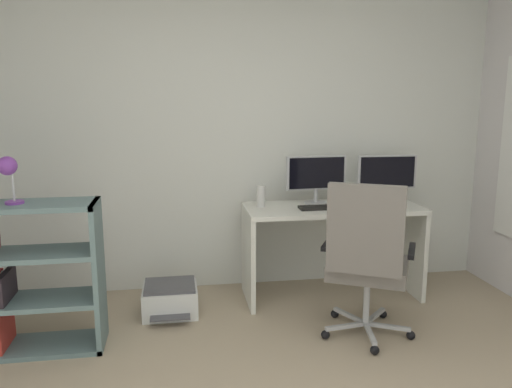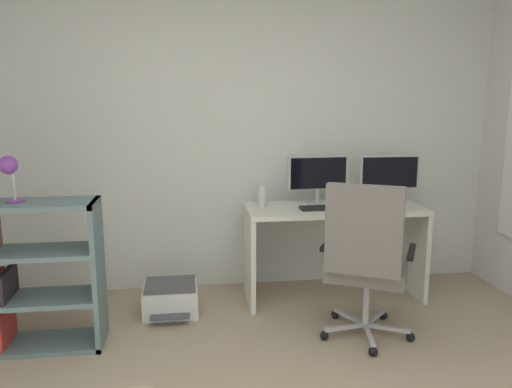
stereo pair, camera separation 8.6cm
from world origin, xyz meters
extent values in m
cube|color=silver|center=(0.00, 2.38, 1.29)|extent=(4.41, 0.10, 2.59)
cube|color=silver|center=(0.76, 1.94, 0.73)|extent=(1.39, 0.57, 0.04)
cube|color=silver|center=(0.09, 1.94, 0.36)|extent=(0.04, 0.55, 0.71)
cube|color=silver|center=(1.44, 1.94, 0.36)|extent=(0.04, 0.55, 0.71)
cylinder|color=#B2B5B7|center=(0.65, 2.06, 0.75)|extent=(0.18, 0.18, 0.01)
cylinder|color=#B2B5B7|center=(0.65, 2.06, 0.82)|extent=(0.03, 0.03, 0.12)
cube|color=#B7BABC|center=(0.65, 2.06, 1.00)|extent=(0.49, 0.07, 0.27)
cube|color=black|center=(0.66, 2.04, 1.00)|extent=(0.46, 0.03, 0.25)
cylinder|color=#B2B5B7|center=(1.25, 2.06, 0.75)|extent=(0.18, 0.18, 0.01)
cylinder|color=#B2B5B7|center=(1.25, 2.06, 0.82)|extent=(0.03, 0.03, 0.11)
cube|color=#B7BABC|center=(1.25, 2.06, 1.00)|extent=(0.49, 0.05, 0.27)
cube|color=black|center=(1.25, 2.04, 1.00)|extent=(0.46, 0.02, 0.25)
cube|color=black|center=(0.64, 1.86, 0.76)|extent=(0.34, 0.13, 0.02)
cube|color=black|center=(0.90, 1.88, 0.77)|extent=(0.07, 0.11, 0.03)
cylinder|color=silver|center=(0.20, 2.01, 0.83)|extent=(0.07, 0.07, 0.17)
cube|color=#B7BABC|center=(0.93, 1.18, 0.07)|extent=(0.28, 0.17, 0.02)
sphere|color=black|center=(1.06, 1.11, 0.03)|extent=(0.06, 0.06, 0.06)
cube|color=#B7BABC|center=(0.91, 1.36, 0.07)|extent=(0.24, 0.23, 0.02)
sphere|color=black|center=(1.02, 1.46, 0.03)|extent=(0.06, 0.06, 0.06)
cube|color=#B7BABC|center=(0.73, 1.39, 0.07)|extent=(0.16, 0.28, 0.02)
sphere|color=black|center=(0.67, 1.52, 0.03)|extent=(0.06, 0.06, 0.06)
cube|color=#B7BABC|center=(0.65, 1.23, 0.07)|extent=(0.30, 0.07, 0.02)
sphere|color=black|center=(0.50, 1.21, 0.03)|extent=(0.06, 0.06, 0.06)
cube|color=#B7BABC|center=(0.77, 1.10, 0.07)|extent=(0.08, 0.30, 0.02)
sphere|color=black|center=(0.75, 0.96, 0.03)|extent=(0.06, 0.06, 0.06)
cylinder|color=#B7BABC|center=(0.80, 1.25, 0.24)|extent=(0.04, 0.04, 0.35)
cube|color=slate|center=(0.80, 1.25, 0.47)|extent=(0.66, 0.63, 0.10)
cube|color=slate|center=(0.68, 1.03, 0.80)|extent=(0.45, 0.28, 0.56)
cube|color=black|center=(0.56, 1.38, 0.62)|extent=(0.18, 0.30, 0.03)
cube|color=black|center=(1.04, 1.12, 0.62)|extent=(0.18, 0.30, 0.03)
cube|color=slate|center=(-0.96, 1.38, 0.48)|extent=(0.03, 0.34, 0.96)
cube|color=slate|center=(-1.41, 1.38, 0.94)|extent=(0.92, 0.34, 0.03)
cube|color=slate|center=(-1.41, 1.38, 0.02)|extent=(0.92, 0.34, 0.03)
cube|color=slate|center=(-1.41, 1.38, 0.32)|extent=(0.86, 0.34, 0.03)
cube|color=slate|center=(-1.41, 1.38, 0.63)|extent=(0.86, 0.34, 0.03)
cube|color=black|center=(-1.59, 1.38, 0.12)|extent=(0.03, 0.28, 0.18)
cube|color=#BF352C|center=(-1.56, 1.38, 0.15)|extent=(0.03, 0.29, 0.24)
cube|color=#282026|center=(-1.53, 1.38, 0.43)|extent=(0.04, 0.30, 0.18)
cylinder|color=#783A9B|center=(-1.43, 1.38, 0.97)|extent=(0.11, 0.11, 0.02)
cylinder|color=silver|center=(-1.43, 1.38, 1.07)|extent=(0.01, 0.01, 0.18)
sphere|color=#783A9B|center=(-1.45, 1.38, 1.19)|extent=(0.12, 0.12, 0.12)
cube|color=silver|center=(-0.53, 1.80, 0.10)|extent=(0.40, 0.35, 0.21)
cube|color=#4C4C51|center=(-0.53, 1.80, 0.22)|extent=(0.37, 0.33, 0.02)
cube|color=#4C4C51|center=(-0.53, 1.58, 0.06)|extent=(0.28, 0.10, 0.01)
camera|label=1|loc=(-0.46, -1.84, 1.60)|focal=35.67mm
camera|label=2|loc=(-0.37, -1.86, 1.60)|focal=35.67mm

